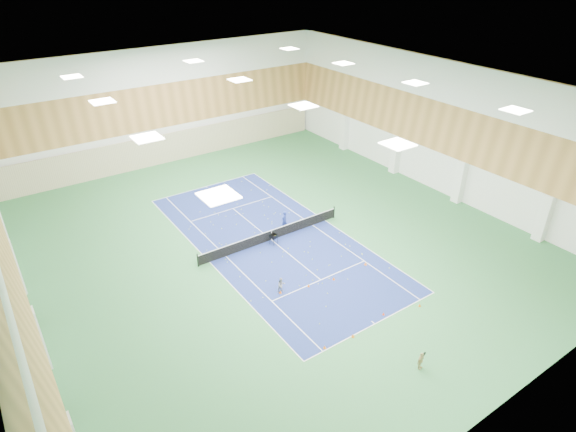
{
  "coord_description": "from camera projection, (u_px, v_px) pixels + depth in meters",
  "views": [
    {
      "loc": [
        -17.37,
        -27.58,
        20.58
      ],
      "look_at": [
        1.3,
        -0.43,
        2.0
      ],
      "focal_mm": 30.0,
      "sensor_mm": 36.0,
      "label": 1
    }
  ],
  "objects": [
    {
      "name": "ceiling_light_grid",
      "position": [
        269.0,
        92.0,
        32.62
      ],
      "size": [
        21.4,
        25.4,
        0.06
      ],
      "primitive_type": null,
      "color": "white",
      "rests_on": "room_shell"
    },
    {
      "name": "cone_svc_b",
      "position": [
        309.0,
        286.0,
        33.16
      ],
      "size": [
        0.19,
        0.19,
        0.21
      ],
      "primitive_type": "cone",
      "color": "orange",
      "rests_on": "ground"
    },
    {
      "name": "cone_base_d",
      "position": [
        420.0,
        305.0,
        31.37
      ],
      "size": [
        0.18,
        0.18,
        0.2
      ],
      "primitive_type": "cone",
      "color": "#EE5F0C",
      "rests_on": "ground"
    },
    {
      "name": "cone_base_c",
      "position": [
        384.0,
        314.0,
        30.64
      ],
      "size": [
        0.18,
        0.18,
        0.2
      ],
      "primitive_type": "cone",
      "color": "#FF420D",
      "rests_on": "ground"
    },
    {
      "name": "child_apron",
      "position": [
        421.0,
        361.0,
        26.54
      ],
      "size": [
        0.71,
        0.41,
        1.14
      ],
      "primitive_type": "imported",
      "rotation": [
        0.0,
        0.0,
        0.21
      ],
      "color": "tan",
      "rests_on": "ground"
    },
    {
      "name": "cone_svc_c",
      "position": [
        334.0,
        278.0,
        33.86
      ],
      "size": [
        0.21,
        0.21,
        0.23
      ],
      "primitive_type": "cone",
      "color": "#DC540B",
      "rests_on": "ground"
    },
    {
      "name": "room_shell",
      "position": [
        270.0,
        171.0,
        35.53
      ],
      "size": [
        36.0,
        40.0,
        12.0
      ],
      "primitive_type": null,
      "color": "white",
      "rests_on": "ground"
    },
    {
      "name": "cone_base_a",
      "position": [
        325.0,
        347.0,
        28.08
      ],
      "size": [
        0.2,
        0.2,
        0.22
      ],
      "primitive_type": "cone",
      "color": "orange",
      "rests_on": "ground"
    },
    {
      "name": "court_surface",
      "position": [
        272.0,
        240.0,
        38.47
      ],
      "size": [
        10.97,
        23.77,
        0.01
      ],
      "primitive_type": "cube",
      "color": "navy",
      "rests_on": "ground"
    },
    {
      "name": "cone_svc_d",
      "position": [
        366.0,
        263.0,
        35.43
      ],
      "size": [
        0.23,
        0.23,
        0.25
      ],
      "primitive_type": "cone",
      "color": "orange",
      "rests_on": "ground"
    },
    {
      "name": "door_left_b",
      "position": [
        23.0,
        314.0,
        29.09
      ],
      "size": [
        0.08,
        1.8,
        2.2
      ],
      "primitive_type": "cube",
      "color": "#593319",
      "rests_on": "ground"
    },
    {
      "name": "tennis_net",
      "position": [
        272.0,
        234.0,
        38.2
      ],
      "size": [
        12.8,
        0.1,
        1.1
      ],
      "primitive_type": null,
      "color": "black",
      "rests_on": "ground"
    },
    {
      "name": "child_court",
      "position": [
        281.0,
        285.0,
        32.46
      ],
      "size": [
        0.58,
        0.47,
        1.13
      ],
      "primitive_type": "imported",
      "rotation": [
        0.0,
        0.0,
        -0.08
      ],
      "color": "gray",
      "rests_on": "ground"
    },
    {
      "name": "back_curtain",
      "position": [
        172.0,
        147.0,
        51.86
      ],
      "size": [
        35.4,
        0.16,
        3.2
      ],
      "primitive_type": "cube",
      "color": "#C6B793",
      "rests_on": "ground"
    },
    {
      "name": "cone_base_b",
      "position": [
        353.0,
        336.0,
        28.9
      ],
      "size": [
        0.21,
        0.21,
        0.23
      ],
      "primitive_type": "cone",
      "color": "orange",
      "rests_on": "ground"
    },
    {
      "name": "ground",
      "position": [
        272.0,
        240.0,
        38.47
      ],
      "size": [
        40.0,
        40.0,
        0.0
      ],
      "primitive_type": "plane",
      "color": "#30713E",
      "rests_on": "ground"
    },
    {
      "name": "tennis_balls_scatter",
      "position": [
        272.0,
        240.0,
        38.45
      ],
      "size": [
        10.57,
        22.77,
        0.07
      ],
      "primitive_type": null,
      "color": "#C5E426",
      "rests_on": "ground"
    },
    {
      "name": "coach",
      "position": [
        284.0,
        220.0,
        39.56
      ],
      "size": [
        0.72,
        0.61,
        1.68
      ],
      "primitive_type": "imported",
      "rotation": [
        0.0,
        0.0,
        3.54
      ],
      "color": "#213497",
      "rests_on": "ground"
    },
    {
      "name": "ball_cart",
      "position": [
        274.0,
        239.0,
        37.73
      ],
      "size": [
        0.64,
        0.64,
        0.91
      ],
      "primitive_type": null,
      "rotation": [
        0.0,
        0.0,
        0.24
      ],
      "color": "black",
      "rests_on": "ground"
    },
    {
      "name": "wood_cladding",
      "position": [
        270.0,
        146.0,
        34.54
      ],
      "size": [
        36.0,
        40.0,
        8.0
      ],
      "primitive_type": null,
      "color": "#B98344",
      "rests_on": "room_shell"
    },
    {
      "name": "door_left_a",
      "position": [
        51.0,
        405.0,
        23.35
      ],
      "size": [
        0.08,
        1.8,
        2.2
      ],
      "primitive_type": "cube",
      "color": "#593319",
      "rests_on": "ground"
    },
    {
      "name": "cone_svc_a",
      "position": [
        280.0,
        292.0,
        32.55
      ],
      "size": [
        0.21,
        0.21,
        0.23
      ],
      "primitive_type": "cone",
      "color": "#E9580C",
      "rests_on": "ground"
    }
  ]
}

